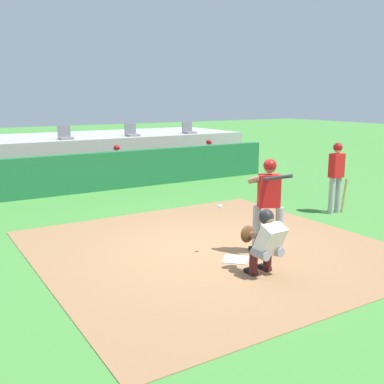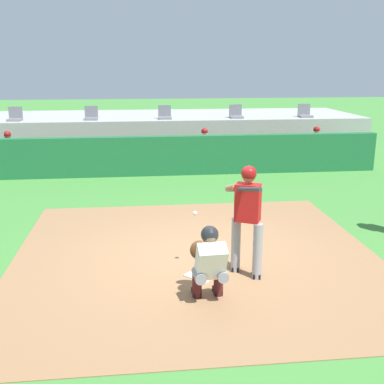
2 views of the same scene
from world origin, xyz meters
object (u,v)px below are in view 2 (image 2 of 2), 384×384
home_plate (202,275)px  dugout_player_2 (317,146)px  batter_at_plate (247,214)px  stadium_seat_4 (305,113)px  catcher_crouched (209,260)px  dugout_player_1 (205,148)px  stadium_seat_0 (15,117)px  dugout_player_0 (8,152)px  stadium_seat_3 (236,114)px  stadium_seat_2 (165,115)px  stadium_seat_1 (91,116)px

home_plate → dugout_player_2: bearing=58.7°
batter_at_plate → stadium_seat_4: (4.51, 10.21, 0.50)m
catcher_crouched → batter_at_plate: bearing=46.7°
catcher_crouched → home_plate: bearing=88.6°
dugout_player_1 → stadium_seat_0: bearing=162.3°
dugout_player_0 → stadium_seat_3: bearing=15.0°
dugout_player_0 → dugout_player_1: size_ratio=1.00×
stadium_seat_2 → dugout_player_1: bearing=-59.9°
stadium_seat_1 → catcher_crouched: bearing=-76.8°
home_plate → stadium_seat_1: bearing=104.3°
stadium_seat_0 → dugout_player_2: bearing=-11.3°
dugout_player_0 → stadium_seat_1: size_ratio=2.71×
stadium_seat_4 → home_plate: bearing=-117.1°
stadium_seat_2 → stadium_seat_3: size_ratio=1.00×
stadium_seat_1 → stadium_seat_3: bearing=0.0°
stadium_seat_3 → dugout_player_1: bearing=-124.9°
home_plate → stadium_seat_0: bearing=117.1°
catcher_crouched → dugout_player_2: (4.97, 8.93, 0.06)m
home_plate → dugout_player_1: size_ratio=0.34×
batter_at_plate → stadium_seat_1: size_ratio=3.76×
stadium_seat_0 → stadium_seat_1: (2.60, 0.00, 0.00)m
home_plate → dugout_player_0: (-5.01, 8.14, 0.65)m
dugout_player_2 → stadium_seat_4: size_ratio=2.71×
dugout_player_1 → dugout_player_0: bearing=180.0°
dugout_player_2 → catcher_crouched: bearing=-119.1°
stadium_seat_1 → stadium_seat_4: bearing=0.0°
catcher_crouched → stadium_seat_4: bearing=64.6°
dugout_player_1 → stadium_seat_4: (4.02, 2.03, 0.86)m
dugout_player_1 → dugout_player_2: size_ratio=1.00×
batter_at_plate → catcher_crouched: batter_at_plate is taller
home_plate → dugout_player_2: dugout_player_2 is taller
dugout_player_1 → stadium_seat_3: size_ratio=2.71×
dugout_player_0 → stadium_seat_0: 2.22m
stadium_seat_1 → stadium_seat_2: size_ratio=1.00×
batter_at_plate → stadium_seat_2: size_ratio=3.76×
dugout_player_2 → stadium_seat_2: size_ratio=2.71×
stadium_seat_0 → stadium_seat_4: bearing=0.0°
dugout_player_0 → stadium_seat_3: 7.92m
dugout_player_2 → stadium_seat_0: bearing=168.7°
home_plate → dugout_player_0: dugout_player_0 is taller
stadium_seat_0 → dugout_player_0: bearing=-84.6°
stadium_seat_0 → home_plate: bearing=-62.9°
dugout_player_1 → stadium_seat_3: 2.63m
catcher_crouched → stadium_seat_4: size_ratio=3.28×
batter_at_plate → dugout_player_2: batter_at_plate is taller
dugout_player_1 → stadium_seat_2: (-1.18, 2.03, 0.86)m
home_plate → stadium_seat_4: (5.20, 10.18, 1.51)m
home_plate → batter_at_plate: batter_at_plate is taller
stadium_seat_2 → stadium_seat_4: bearing=0.0°
stadium_seat_0 → stadium_seat_1: same height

